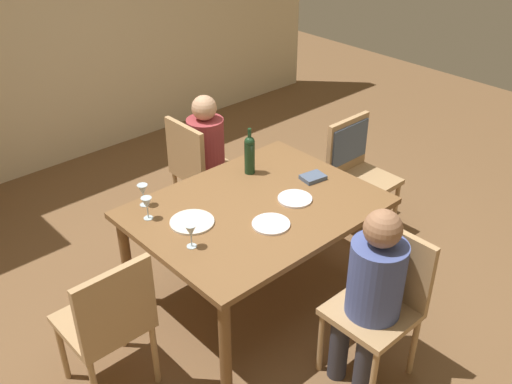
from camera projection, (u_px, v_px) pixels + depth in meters
ground_plane at (256, 292)px, 4.10m from camera, size 10.00×10.00×0.00m
rear_room_partition at (45, 22)px, 5.16m from camera, size 6.40×0.12×2.70m
dining_table at (256, 215)px, 3.76m from camera, size 1.53×1.16×0.72m
chair_near at (382, 296)px, 3.26m from camera, size 0.44×0.44×0.92m
chair_far_right at (198, 166)px, 4.58m from camera, size 0.44×0.44×0.92m
chair_left_end at (109, 319)px, 3.10m from camera, size 0.44×0.44×0.92m
chair_right_end at (354, 160)px, 4.53m from camera, size 0.44×0.46×0.92m
person_woman_host at (372, 288)px, 3.13m from camera, size 0.35×0.31×1.14m
person_man_bearded at (209, 150)px, 4.59m from camera, size 0.33×0.29×1.10m
wine_bottle_tall_green at (250, 154)px, 4.01m from camera, size 0.07×0.07×0.34m
wine_glass_near_left at (147, 204)px, 3.54m from camera, size 0.07×0.07×0.15m
wine_glass_centre at (143, 191)px, 3.67m from camera, size 0.07×0.07×0.15m
wine_glass_near_right at (191, 231)px, 3.29m from camera, size 0.07×0.07×0.15m
dinner_plate_host at (271, 224)px, 3.53m from camera, size 0.24×0.24×0.01m
dinner_plate_guest_left at (192, 222)px, 3.55m from camera, size 0.27×0.27×0.01m
dinner_plate_guest_right at (295, 199)px, 3.78m from camera, size 0.23×0.23×0.01m
folded_napkin at (313, 177)px, 4.00m from camera, size 0.18×0.15×0.03m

